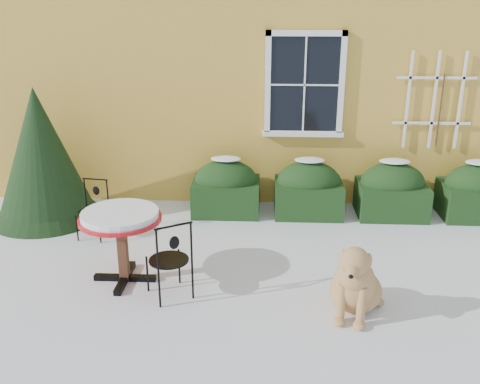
# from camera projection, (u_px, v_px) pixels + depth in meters

# --- Properties ---
(ground) EXTENTS (80.00, 80.00, 0.00)m
(ground) POSITION_uv_depth(u_px,v_px,m) (236.00, 294.00, 6.20)
(ground) COLOR white
(ground) RESTS_ON ground
(hedge_row) EXTENTS (4.95, 0.80, 0.91)m
(hedge_row) POSITION_uv_depth(u_px,v_px,m) (350.00, 190.00, 8.38)
(hedge_row) COLOR black
(hedge_row) RESTS_ON ground
(evergreen_shrub) EXTENTS (1.68, 1.68, 2.03)m
(evergreen_shrub) POSITION_uv_depth(u_px,v_px,m) (43.00, 167.00, 8.12)
(evergreen_shrub) COLOR black
(evergreen_shrub) RESTS_ON ground
(bistro_table) EXTENTS (0.97, 0.97, 0.90)m
(bistro_table) POSITION_uv_depth(u_px,v_px,m) (121.00, 224.00, 6.25)
(bistro_table) COLOR black
(bistro_table) RESTS_ON ground
(patio_chair_near) EXTENTS (0.58, 0.58, 0.95)m
(patio_chair_near) POSITION_uv_depth(u_px,v_px,m) (170.00, 259.00, 6.00)
(patio_chair_near) COLOR black
(patio_chair_near) RESTS_ON ground
(patio_chair_far) EXTENTS (0.42, 0.41, 0.83)m
(patio_chair_far) POSITION_uv_depth(u_px,v_px,m) (93.00, 209.00, 7.59)
(patio_chair_far) COLOR black
(patio_chair_far) RESTS_ON ground
(dog) EXTENTS (0.72, 0.96, 0.90)m
(dog) POSITION_uv_depth(u_px,v_px,m) (355.00, 284.00, 5.70)
(dog) COLOR tan
(dog) RESTS_ON ground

